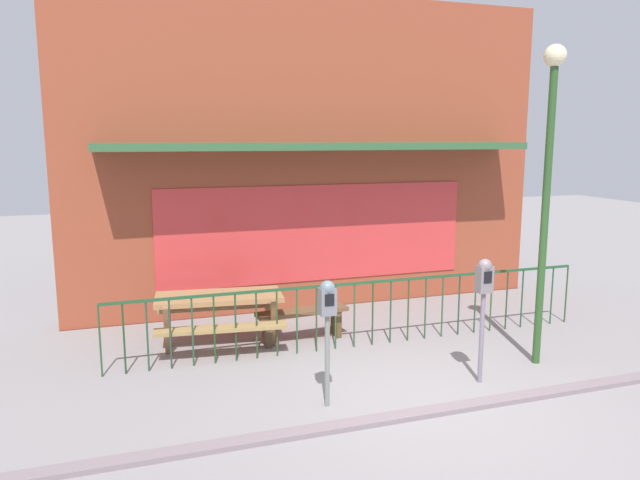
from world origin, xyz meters
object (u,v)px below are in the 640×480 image
picnic_table_left (219,306)px  patio_bench (302,318)px  parking_meter_far (327,310)px  street_lamp (548,163)px  parking_meter_near (484,288)px

picnic_table_left → patio_bench: size_ratio=1.36×
parking_meter_far → patio_bench: bearing=80.3°
patio_bench → parking_meter_far: bearing=-99.7°
patio_bench → street_lamp: bearing=-34.2°
patio_bench → parking_meter_near: 2.87m
patio_bench → parking_meter_far: parking_meter_far is taller
picnic_table_left → patio_bench: picnic_table_left is taller
picnic_table_left → street_lamp: bearing=-27.1°
parking_meter_near → parking_meter_far: bearing=-179.2°
parking_meter_near → street_lamp: size_ratio=0.38×
picnic_table_left → street_lamp: size_ratio=0.47×
parking_meter_near → parking_meter_far: 2.03m
patio_bench → parking_meter_near: size_ratio=0.91×
patio_bench → parking_meter_near: (1.65, -2.19, 0.86)m
parking_meter_near → street_lamp: bearing=16.4°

